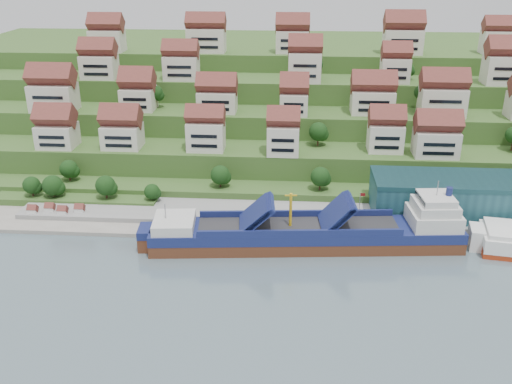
{
  "coord_description": "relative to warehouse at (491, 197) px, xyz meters",
  "views": [
    {
      "loc": [
        1.62,
        -119.99,
        65.21
      ],
      "look_at": [
        -7.99,
        14.0,
        8.0
      ],
      "focal_mm": 40.0,
      "sensor_mm": 36.0,
      "label": 1
    }
  ],
  "objects": [
    {
      "name": "flagpole",
      "position": [
        -33.89,
        -7.0,
        -0.32
      ],
      "size": [
        1.28,
        0.16,
        8.0
      ],
      "color": "gray",
      "rests_on": "quay"
    },
    {
      "name": "ground",
      "position": [
        -52.0,
        -17.0,
        -7.2
      ],
      "size": [
        300.0,
        300.0,
        0.0
      ],
      "primitive_type": "plane",
      "color": "slate",
      "rests_on": "ground"
    },
    {
      "name": "cargo_ship",
      "position": [
        -45.16,
        -15.93,
        -4.07
      ],
      "size": [
        73.99,
        18.12,
        16.19
      ],
      "rotation": [
        0.0,
        0.0,
        0.09
      ],
      "color": "#552C19",
      "rests_on": "ground"
    },
    {
      "name": "hillside",
      "position": [
        -52.0,
        86.55,
        3.46
      ],
      "size": [
        260.0,
        128.0,
        31.0
      ],
      "color": "#2D4C1E",
      "rests_on": "ground"
    },
    {
      "name": "beach_huts",
      "position": [
        -112.0,
        -6.25,
        -5.1
      ],
      "size": [
        14.4,
        3.7,
        2.2
      ],
      "color": "white",
      "rests_on": "pebble_beach"
    },
    {
      "name": "hillside_trees",
      "position": [
        -65.94,
        27.34,
        9.34
      ],
      "size": [
        139.58,
        62.54,
        31.28
      ],
      "color": "#193E14",
      "rests_on": "ground"
    },
    {
      "name": "quay",
      "position": [
        -32.0,
        -2.0,
        -6.1
      ],
      "size": [
        180.0,
        14.0,
        2.2
      ],
      "primitive_type": "cube",
      "color": "gray",
      "rests_on": "ground"
    },
    {
      "name": "warehouse",
      "position": [
        0.0,
        0.0,
        0.0
      ],
      "size": [
        60.0,
        15.0,
        10.0
      ],
      "primitive_type": "cube",
      "color": "#1F4D56",
      "rests_on": "quay"
    },
    {
      "name": "pebble_beach",
      "position": [
        -110.0,
        -5.0,
        -6.7
      ],
      "size": [
        45.0,
        20.0,
        1.0
      ],
      "primitive_type": "cube",
      "color": "gray",
      "rests_on": "ground"
    },
    {
      "name": "hillside_village",
      "position": [
        -50.3,
        43.55,
        17.14
      ],
      "size": [
        160.72,
        64.23,
        28.43
      ],
      "color": "beige",
      "rests_on": "ground"
    }
  ]
}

